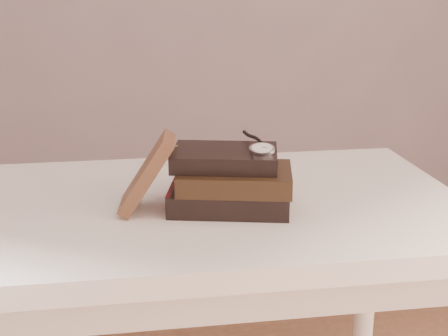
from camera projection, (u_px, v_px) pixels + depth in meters
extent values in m
cube|color=white|center=(199.00, 210.00, 1.19)|extent=(1.00, 0.60, 0.04)
cube|color=white|center=(200.00, 239.00, 1.21)|extent=(0.88, 0.49, 0.08)
cylinder|color=white|center=(365.00, 303.00, 1.60)|extent=(0.05, 0.05, 0.71)
cube|color=black|center=(229.00, 197.00, 1.14)|extent=(0.24, 0.19, 0.04)
cube|color=beige|center=(231.00, 197.00, 1.14)|extent=(0.23, 0.18, 0.03)
cube|color=gold|center=(174.00, 192.00, 1.17)|extent=(0.01, 0.01, 0.04)
cube|color=maroon|center=(173.00, 195.00, 1.15)|extent=(0.04, 0.13, 0.04)
cube|color=black|center=(235.00, 178.00, 1.12)|extent=(0.22, 0.18, 0.04)
cube|color=beige|center=(237.00, 178.00, 1.12)|extent=(0.22, 0.17, 0.03)
cube|color=gold|center=(183.00, 174.00, 1.15)|extent=(0.01, 0.01, 0.04)
cube|color=black|center=(225.00, 158.00, 1.13)|extent=(0.21, 0.17, 0.03)
cube|color=beige|center=(226.00, 158.00, 1.13)|extent=(0.20, 0.15, 0.02)
cube|color=gold|center=(176.00, 154.00, 1.15)|extent=(0.01, 0.01, 0.03)
cube|color=#422619|center=(147.00, 173.00, 1.11)|extent=(0.11, 0.11, 0.14)
cylinder|color=silver|center=(262.00, 150.00, 1.10)|extent=(0.05, 0.05, 0.02)
cylinder|color=white|center=(262.00, 148.00, 1.10)|extent=(0.04, 0.04, 0.01)
torus|color=silver|center=(262.00, 148.00, 1.10)|extent=(0.05, 0.05, 0.01)
cylinder|color=silver|center=(262.00, 146.00, 1.12)|extent=(0.01, 0.01, 0.01)
cube|color=black|center=(262.00, 147.00, 1.10)|extent=(0.00, 0.01, 0.00)
cube|color=black|center=(265.00, 147.00, 1.10)|extent=(0.01, 0.00, 0.00)
sphere|color=black|center=(261.00, 142.00, 1.13)|extent=(0.01, 0.01, 0.01)
sphere|color=black|center=(259.00, 140.00, 1.14)|extent=(0.01, 0.01, 0.01)
sphere|color=black|center=(257.00, 139.00, 1.15)|extent=(0.01, 0.01, 0.01)
sphere|color=black|center=(255.00, 137.00, 1.16)|extent=(0.01, 0.01, 0.01)
sphere|color=black|center=(252.00, 137.00, 1.17)|extent=(0.01, 0.01, 0.01)
sphere|color=black|center=(250.00, 136.00, 1.18)|extent=(0.01, 0.01, 0.01)
sphere|color=black|center=(248.00, 135.00, 1.19)|extent=(0.01, 0.01, 0.01)
sphere|color=black|center=(246.00, 134.00, 1.20)|extent=(0.01, 0.01, 0.01)
sphere|color=black|center=(244.00, 132.00, 1.21)|extent=(0.01, 0.01, 0.01)
torus|color=silver|center=(180.00, 163.00, 1.20)|extent=(0.04, 0.02, 0.04)
torus|color=silver|center=(204.00, 164.00, 1.20)|extent=(0.04, 0.02, 0.04)
cylinder|color=silver|center=(192.00, 162.00, 1.20)|extent=(0.01, 0.01, 0.00)
cylinder|color=silver|center=(174.00, 159.00, 1.25)|extent=(0.02, 0.09, 0.02)
cylinder|color=silver|center=(216.00, 160.00, 1.24)|extent=(0.02, 0.09, 0.02)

